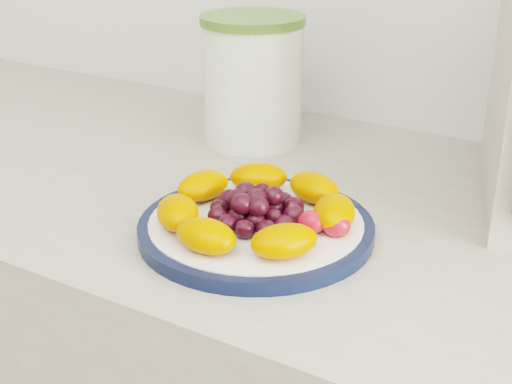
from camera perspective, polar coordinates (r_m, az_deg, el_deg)
The scene contains 5 objects.
plate_rim at distance 0.76m, azimuth 0.00°, elevation -2.93°, with size 0.25×0.25×0.01m, color #0C1733.
plate_face at distance 0.76m, azimuth 0.00°, elevation -2.87°, with size 0.23×0.23×0.02m, color white.
canister at distance 1.02m, azimuth -0.25°, elevation 8.62°, with size 0.14×0.14×0.17m, color #426A26.
canister_lid at distance 1.00m, azimuth -0.26°, elevation 13.62°, with size 0.15×0.15×0.01m, color #4C702A.
fruit_plate at distance 0.75m, azimuth 0.09°, elevation -1.20°, with size 0.22×0.22×0.04m.
Camera 1 is at (0.27, 0.50, 1.25)m, focal length 50.00 mm.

